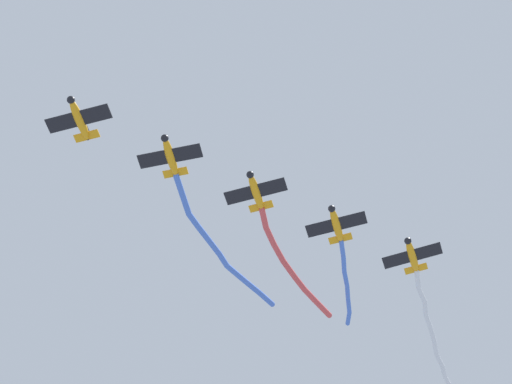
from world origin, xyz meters
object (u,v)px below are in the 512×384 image
(airplane_right_wing, at_px, (256,191))
(airplane_trail, at_px, (412,255))
(airplane_slot, at_px, (336,224))
(airplane_lead, at_px, (79,118))
(airplane_left_wing, at_px, (170,156))

(airplane_right_wing, relative_size, airplane_trail, 0.99)
(airplane_slot, bearing_deg, airplane_right_wing, -47.19)
(airplane_lead, height_order, airplane_right_wing, airplane_right_wing)
(airplane_trail, bearing_deg, airplane_left_wing, -44.73)
(airplane_lead, height_order, airplane_left_wing, airplane_left_wing)
(airplane_left_wing, height_order, airplane_trail, airplane_trail)
(airplane_right_wing, xyz_separation_m, airplane_trail, (22.26, -6.60, 0.50))
(airplane_right_wing, bearing_deg, airplane_trail, 132.45)
(airplane_lead, xyz_separation_m, airplane_slot, (33.40, -9.90, 0.75))
(airplane_slot, bearing_deg, airplane_trail, 132.83)
(airplane_lead, distance_m, airplane_trail, 46.46)
(airplane_trail, bearing_deg, airplane_slot, -44.73)
(airplane_left_wing, relative_size, airplane_right_wing, 0.97)
(airplane_lead, bearing_deg, airplane_right_wing, 131.24)
(airplane_left_wing, distance_m, airplane_trail, 34.84)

